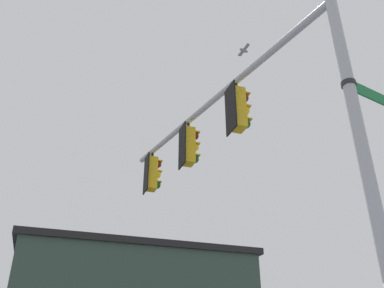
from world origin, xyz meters
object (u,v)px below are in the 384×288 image
Objects in this scene: bird_flying at (244,50)px; traffic_light_mid_inner at (189,146)px; street_name_sign at (365,92)px; traffic_light_mid_outer at (152,174)px; traffic_light_nearest_pole at (238,109)px.

traffic_light_mid_inner is at bearing -129.35° from bird_flying.
bird_flying reaches higher than street_name_sign.
traffic_light_mid_outer is 4.60m from bird_flying.
traffic_light_nearest_pole is at bearing 12.21° from traffic_light_mid_outer.
traffic_light_mid_inner is at bearing 12.21° from traffic_light_mid_outer.
street_name_sign is (4.87, 1.47, -1.09)m from traffic_light_mid_inner.
traffic_light_nearest_pole is 2.17m from traffic_light_mid_inner.
bird_flying reaches higher than traffic_light_mid_outer.
street_name_sign is (2.74, 1.01, -1.09)m from traffic_light_nearest_pole.
bird_flying is at bearing -177.42° from street_name_sign.
traffic_light_mid_outer is 2.63× the size of bird_flying.
bird_flying reaches higher than traffic_light_mid_inner.
traffic_light_mid_inner is 1.00× the size of traffic_light_mid_outer.
traffic_light_mid_outer is 0.98× the size of street_name_sign.
bird_flying is (-1.06, 0.83, 2.82)m from traffic_light_nearest_pole.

